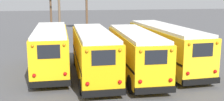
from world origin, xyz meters
The scene contains 6 objects.
ground_plane centered at (0.00, 0.00, 0.00)m, with size 160.00×160.00×0.00m, color #4C4C4F.
school_bus_0 centered at (-4.40, 1.07, 1.79)m, with size 2.52×9.39×3.30m.
school_bus_1 centered at (-1.47, -0.84, 1.77)m, with size 2.50×9.61×3.28m.
school_bus_2 centered at (1.47, -1.08, 1.75)m, with size 2.60×9.50×3.20m.
school_bus_3 centered at (4.40, 0.75, 1.78)m, with size 3.09×11.02×3.29m.
utility_pole centered at (-3.70, 13.29, 3.70)m, with size 1.80×0.28×7.08m.
Camera 1 is at (-3.69, -19.79, 5.79)m, focal length 45.00 mm.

